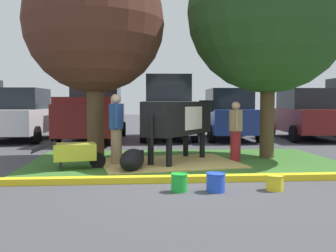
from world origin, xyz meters
name	(u,v)px	position (x,y,z in m)	size (l,w,h in m)	color
ground_plane	(186,181)	(0.00, 0.00, 0.00)	(80.00, 80.00, 0.00)	#424247
grass_island	(185,161)	(0.29, 2.42, 0.01)	(7.60, 4.62, 0.02)	#386B28
curb_yellow	(202,178)	(0.29, -0.04, 0.06)	(8.80, 0.24, 0.12)	yellow
hay_bedding	(169,163)	(-0.13, 2.12, 0.03)	(3.20, 2.40, 0.04)	tan
shade_tree_left	(94,23)	(-1.95, 2.85, 3.46)	(3.51, 3.51, 5.24)	brown
shade_tree_right	(269,12)	(2.53, 2.84, 3.84)	(4.25, 4.25, 5.98)	#4C3823
cow_holstein	(180,118)	(0.17, 2.41, 1.09)	(2.14, 2.76, 1.54)	black
calf_lying	(133,160)	(-1.01, 1.26, 0.24)	(0.72, 1.33, 0.48)	black
person_handler	(116,127)	(-1.39, 2.02, 0.91)	(0.34, 0.53, 1.69)	#9E7F5B
person_visitor_near	(236,130)	(1.57, 2.38, 0.80)	(0.34, 0.53, 1.51)	maroon
wheelbarrow	(76,152)	(-2.26, 1.52, 0.39)	(1.62, 0.81, 0.63)	gold
bucket_green	(179,182)	(-0.23, -0.83, 0.16)	(0.29, 0.29, 0.31)	green
bucket_blue	(216,182)	(0.38, -0.89, 0.17)	(0.34, 0.34, 0.32)	blue
bucket_yellow	(275,182)	(1.39, -0.87, 0.14)	(0.31, 0.31, 0.27)	yellow
hatchback_white	(23,115)	(-5.27, 8.50, 0.98)	(2.19, 4.48, 2.02)	silver
pickup_truck_maroon	(94,112)	(-2.53, 8.23, 1.11)	(2.42, 5.49, 2.42)	maroon
suv_dark_grey	(167,108)	(0.38, 8.61, 1.27)	(2.29, 4.69, 2.52)	silver
sedan_blue	(228,115)	(2.81, 8.28, 0.98)	(2.19, 4.48, 2.02)	navy
sedan_red	(304,115)	(5.86, 8.09, 0.98)	(2.19, 4.48, 2.02)	maroon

